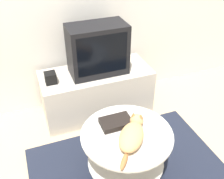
{
  "coord_description": "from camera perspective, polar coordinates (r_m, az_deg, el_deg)",
  "views": [
    {
      "loc": [
        -0.69,
        -1.46,
        1.97
      ],
      "look_at": [
        0.0,
        0.36,
        0.63
      ],
      "focal_mm": 42.0,
      "sensor_mm": 36.0,
      "label": 1
    }
  ],
  "objects": [
    {
      "name": "tv_stand",
      "position": [
        2.98,
        -3.36,
        -0.55
      ],
      "size": [
        1.21,
        0.52,
        0.53
      ],
      "color": "beige",
      "rests_on": "ground_plane"
    },
    {
      "name": "speaker",
      "position": [
        2.7,
        -13.23,
        2.48
      ],
      "size": [
        0.11,
        0.11,
        0.11
      ],
      "color": "black",
      "rests_on": "tv_stand"
    },
    {
      "name": "cat",
      "position": [
        2.07,
        4.42,
        -9.7
      ],
      "size": [
        0.38,
        0.46,
        0.14
      ],
      "rotation": [
        0.0,
        0.0,
        0.92
      ],
      "color": "tan",
      "rests_on": "coffee_table"
    },
    {
      "name": "tv",
      "position": [
        2.72,
        -3.16,
        8.69
      ],
      "size": [
        0.6,
        0.33,
        0.53
      ],
      "color": "black",
      "rests_on": "tv_stand"
    },
    {
      "name": "ground_plane",
      "position": [
        2.55,
        3.0,
        -16.24
      ],
      "size": [
        12.0,
        12.0,
        0.0
      ],
      "primitive_type": "plane",
      "color": "tan"
    },
    {
      "name": "rug",
      "position": [
        2.54,
        3.01,
        -16.09
      ],
      "size": [
        1.72,
        1.04,
        0.02
      ],
      "color": "#1E2333",
      "rests_on": "ground_plane"
    },
    {
      "name": "coffee_table",
      "position": [
        2.28,
        3.15,
        -12.48
      ],
      "size": [
        0.76,
        0.76,
        0.45
      ],
      "color": "#B2B2B7",
      "rests_on": "rug"
    },
    {
      "name": "dvd_box",
      "position": [
        2.22,
        0.87,
        -7.15
      ],
      "size": [
        0.26,
        0.17,
        0.05
      ],
      "color": "black",
      "rests_on": "coffee_table"
    }
  ]
}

